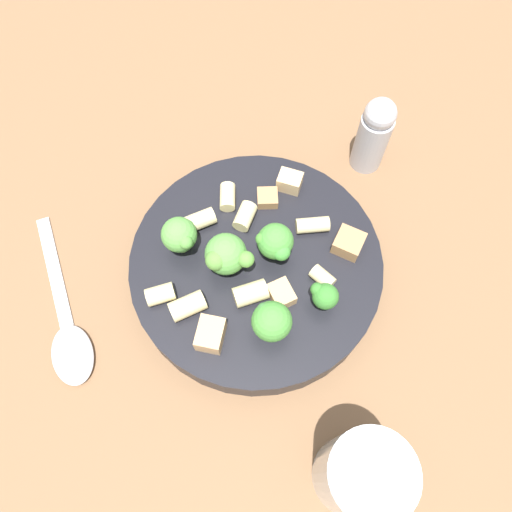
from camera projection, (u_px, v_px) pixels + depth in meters
name	position (u px, v px, depth m)	size (l,w,h in m)	color
ground_plane	(256.00, 274.00, 0.47)	(2.00, 2.00, 0.00)	brown
pasta_bowl	(256.00, 266.00, 0.46)	(0.23, 0.23, 0.03)	black
broccoli_floret_0	(276.00, 242.00, 0.43)	(0.03, 0.03, 0.04)	#93B766
broccoli_floret_1	(226.00, 255.00, 0.42)	(0.04, 0.04, 0.04)	#9EC175
broccoli_floret_2	(180.00, 236.00, 0.43)	(0.03, 0.03, 0.04)	#93B766
broccoli_floret_3	(323.00, 296.00, 0.41)	(0.03, 0.02, 0.03)	#9EC175
broccoli_floret_4	(271.00, 321.00, 0.40)	(0.03, 0.03, 0.04)	#93B766
rigatoni_0	(228.00, 197.00, 0.46)	(0.01, 0.01, 0.02)	beige
rigatoni_1	(323.00, 277.00, 0.43)	(0.01, 0.01, 0.02)	beige
rigatoni_2	(313.00, 225.00, 0.45)	(0.01, 0.01, 0.03)	beige
rigatoni_3	(250.00, 293.00, 0.42)	(0.02, 0.02, 0.03)	beige
rigatoni_4	(160.00, 294.00, 0.42)	(0.02, 0.02, 0.02)	beige
rigatoni_5	(245.00, 216.00, 0.46)	(0.02, 0.02, 0.02)	beige
rigatoni_6	(188.00, 306.00, 0.42)	(0.02, 0.02, 0.03)	beige
rigatoni_7	(200.00, 220.00, 0.45)	(0.02, 0.02, 0.03)	beige
chicken_chunk_0	(290.00, 181.00, 0.47)	(0.02, 0.02, 0.02)	tan
chicken_chunk_1	(349.00, 243.00, 0.44)	(0.02, 0.02, 0.02)	#A87A4C
chicken_chunk_2	(281.00, 294.00, 0.43)	(0.02, 0.02, 0.01)	tan
chicken_chunk_3	(211.00, 334.00, 0.41)	(0.03, 0.02, 0.02)	tan
chicken_chunk_4	(267.00, 198.00, 0.47)	(0.02, 0.02, 0.01)	#A87A4C
drinking_glass	(359.00, 475.00, 0.36)	(0.06, 0.06, 0.10)	silver
pepper_shaker	(374.00, 134.00, 0.49)	(0.03, 0.03, 0.09)	#B2B2B7
spoon	(67.00, 331.00, 0.45)	(0.16, 0.12, 0.01)	silver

